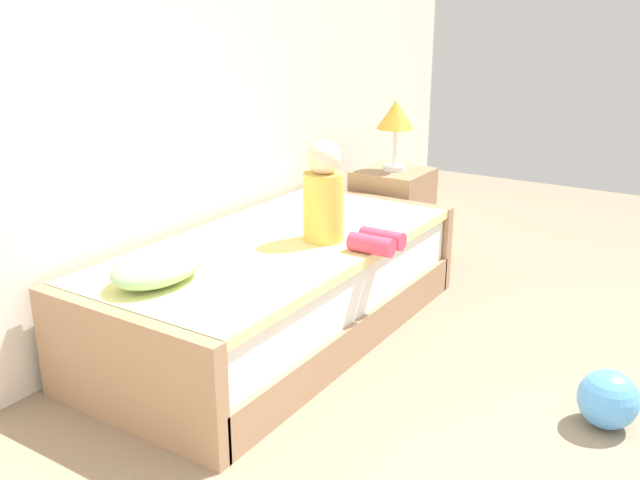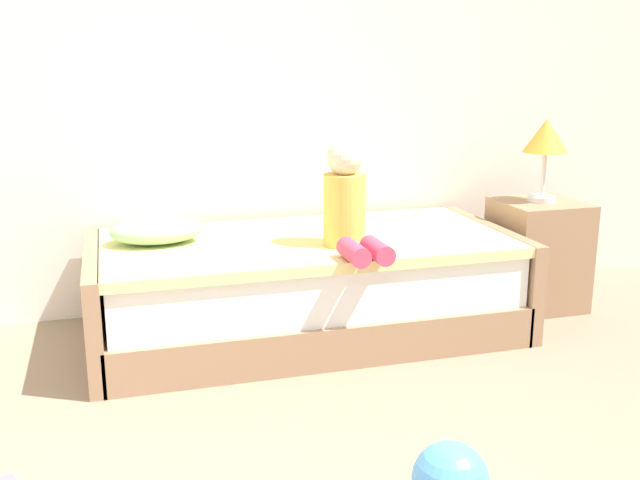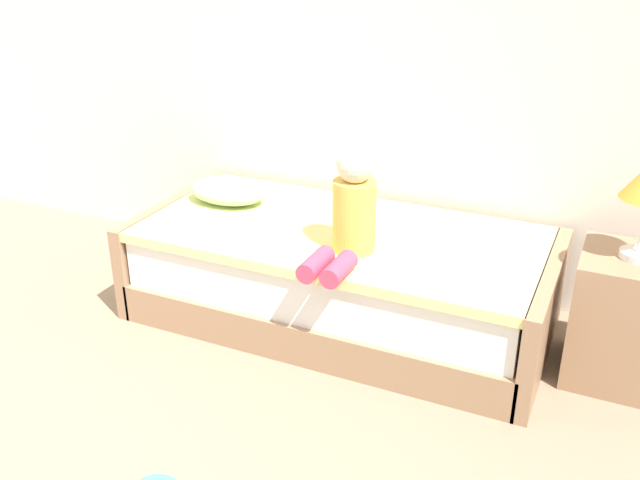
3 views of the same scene
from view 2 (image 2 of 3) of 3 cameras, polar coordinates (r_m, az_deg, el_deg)
The scene contains 7 objects.
wall_rear at distance 4.01m, azimuth -11.85°, elevation 14.93°, with size 7.20×0.10×2.90m, color silver.
bed at distance 3.70m, azimuth -1.09°, elevation -3.65°, with size 2.11×1.00×0.50m.
nightstand at distance 4.26m, azimuth 16.53°, elevation -1.06°, with size 0.44×0.44×0.60m, color #997556.
table_lamp at distance 4.15m, azimuth 17.16°, elevation 7.45°, with size 0.24×0.24×0.45m.
child_figure at distance 3.41m, azimuth 2.17°, elevation 2.77°, with size 0.20×0.51×0.50m.
pillow at distance 3.60m, azimuth -12.60°, elevation 0.76°, with size 0.44×0.30×0.13m, color #99CC8C.
toy_ball at distance 2.39m, azimuth 10.11°, elevation -17.92°, with size 0.24×0.24×0.24m, color #4C99E5.
Camera 2 is at (-0.34, -1.40, 1.38)m, focal length 41.16 mm.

